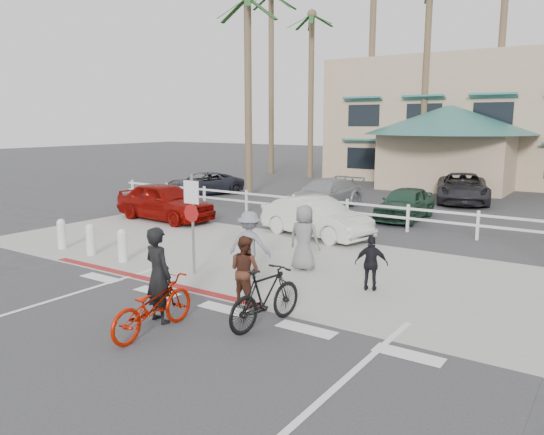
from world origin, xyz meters
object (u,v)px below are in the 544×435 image
Objects in this scene: bike_red at (153,306)px; car_white_sedan at (316,217)px; sign_post at (193,219)px; car_red_compact at (165,201)px; bike_black at (266,297)px.

bike_red is 0.49× the size of car_white_sedan.
sign_post reaches higher than car_white_sedan.
bike_red is (2.00, -3.32, -0.91)m from sign_post.
bike_red is at bearing -131.78° from car_red_compact.
bike_black is at bearing -27.63° from sign_post.
sign_post is 8.07m from car_red_compact.
bike_black is 8.21m from car_white_sedan.
car_red_compact is (-8.20, 8.44, 0.22)m from bike_red.
car_white_sedan reaches higher than bike_black.
car_white_sedan is 6.61m from car_red_compact.
sign_post is 4.09m from bike_black.
bike_black is 0.47× the size of car_white_sedan.
sign_post is 1.42× the size of bike_red.
bike_black is (1.54, 1.47, 0.05)m from bike_red.
car_red_compact is at bearing 108.44° from car_white_sedan.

